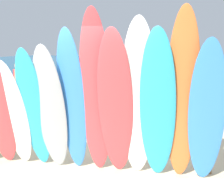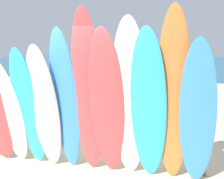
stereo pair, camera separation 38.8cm
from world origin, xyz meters
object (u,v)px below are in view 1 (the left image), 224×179
at_px(surfboard_blue_11, 206,115).
at_px(surfboard_red_7, 115,106).
at_px(surfboard_orange_10, 182,99).
at_px(surfboard_white_8, 138,102).
at_px(distant_boat, 148,72).
at_px(surfboard_blue_5, 72,103).
at_px(beachgoer_near_rack, 18,82).
at_px(surfboard_teal_3, 33,110).
at_px(surfboard_red_6, 96,95).
at_px(surfboard_rack, 91,139).
at_px(beachgoer_photographing, 126,89).
at_px(surfboard_grey_4, 51,110).
at_px(surfboard_teal_9, 158,108).
at_px(surfboard_white_2, 14,115).
at_px(beach_chair_red, 35,103).

bearing_deg(surfboard_blue_11, surfboard_red_7, -177.15).
bearing_deg(surfboard_orange_10, surfboard_white_8, -177.96).
distance_m(surfboard_blue_11, distant_boat, 18.03).
relative_size(surfboard_blue_5, beachgoer_near_rack, 1.57).
relative_size(surfboard_teal_3, surfboard_blue_11, 0.93).
xyz_separation_m(surfboard_blue_5, beachgoer_near_rack, (-3.58, 4.51, -0.32)).
bearing_deg(surfboard_red_6, surfboard_blue_5, 175.09).
height_order(surfboard_teal_3, surfboard_red_7, surfboard_red_7).
bearing_deg(surfboard_teal_3, beachgoer_near_rack, 123.37).
bearing_deg(surfboard_rack, beachgoer_photographing, 88.79).
bearing_deg(surfboard_grey_4, surfboard_blue_5, 9.94).
bearing_deg(surfboard_red_6, surfboard_rack, 112.16).
relative_size(surfboard_orange_10, surfboard_blue_11, 1.18).
distance_m(surfboard_blue_5, distant_boat, 17.79).
bearing_deg(surfboard_blue_5, distant_boat, 91.12).
height_order(surfboard_blue_5, surfboard_white_8, surfboard_white_8).
bearing_deg(surfboard_white_8, surfboard_teal_9, -10.35).
distance_m(surfboard_white_2, beachgoer_photographing, 4.35).
xyz_separation_m(surfboard_teal_3, beach_chair_red, (-1.78, 3.56, -0.67)).
bearing_deg(surfboard_blue_11, surfboard_white_8, -179.05).
relative_size(surfboard_blue_5, surfboard_white_8, 0.94).
height_order(surfboard_teal_3, surfboard_grey_4, surfboard_grey_4).
relative_size(surfboard_rack, surfboard_orange_10, 1.54).
bearing_deg(surfboard_teal_9, surfboard_grey_4, -178.40).
bearing_deg(beach_chair_red, surfboard_teal_9, -28.36).
distance_m(surfboard_rack, beach_chair_red, 4.07).
height_order(surfboard_orange_10, distant_boat, surfboard_orange_10).
distance_m(beachgoer_photographing, distant_boat, 13.68).
bearing_deg(distant_boat, surfboard_red_6, -88.15).
distance_m(surfboard_white_2, surfboard_grey_4, 0.73).
height_order(surfboard_blue_5, distant_boat, surfboard_blue_5).
height_order(surfboard_white_2, beach_chair_red, surfboard_white_2).
xyz_separation_m(surfboard_white_2, surfboard_blue_11, (3.26, -0.08, 0.17)).
height_order(beach_chair_red, distant_boat, beach_chair_red).
distance_m(surfboard_white_2, surfboard_orange_10, 2.92).
distance_m(surfboard_teal_3, distant_boat, 17.83).
bearing_deg(surfboard_grey_4, beach_chair_red, 121.52).
height_order(surfboard_blue_5, surfboard_red_7, surfboard_blue_5).
relative_size(surfboard_red_6, surfboard_white_8, 1.05).
bearing_deg(surfboard_red_6, surfboard_red_7, -12.10).
xyz_separation_m(surfboard_teal_9, distant_boat, (-1.59, 17.83, -1.11)).
relative_size(surfboard_grey_4, beachgoer_photographing, 1.49).
xyz_separation_m(surfboard_red_6, distant_boat, (-0.57, 17.77, -1.27)).
bearing_deg(surfboard_teal_9, surfboard_blue_11, 0.07).
bearing_deg(beach_chair_red, distant_boat, 94.99).
xyz_separation_m(surfboard_teal_3, surfboard_teal_9, (2.13, -0.03, 0.15)).
xyz_separation_m(surfboard_grey_4, distant_boat, (0.21, 17.82, -0.99)).
distance_m(surfboard_grey_4, surfboard_red_7, 1.14).
distance_m(surfboard_teal_3, beachgoer_photographing, 4.27).
distance_m(surfboard_rack, beachgoer_photographing, 3.68).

